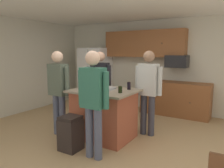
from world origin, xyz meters
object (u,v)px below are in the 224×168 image
object	(u,v)px
person_guest_left	(148,87)
person_guest_by_door	(93,97)
glass_stout_tall	(129,86)
microwave_over_range	(177,61)
tumbler_amber	(96,82)
glass_short_whisky	(120,89)
kitchen_island	(104,114)
person_elder_center	(100,83)
serving_tray	(103,88)
refrigerator	(95,76)
trash_bin	(71,133)
person_guest_right	(58,87)

from	to	relation	value
person_guest_left	person_guest_by_door	distance (m)	1.43
glass_stout_tall	person_guest_left	bearing A→B (deg)	49.37
microwave_over_range	tumbler_amber	distance (m)	2.38
microwave_over_range	glass_short_whisky	xyz separation A→B (m)	(-0.35, -2.45, -0.41)
kitchen_island	person_guest_by_door	bearing A→B (deg)	-67.91
glass_short_whisky	person_guest_left	bearing A→B (deg)	70.02
person_elder_center	glass_short_whisky	bearing A→B (deg)	12.04
serving_tray	tumbler_amber	bearing A→B (deg)	143.08
refrigerator	person_guest_left	size ratio (longest dim) A/B	1.05
person_guest_left	trash_bin	world-z (taller)	person_guest_left
microwave_over_range	person_guest_right	xyz separation A→B (m)	(-1.64, -2.69, -0.45)
person_elder_center	glass_short_whisky	size ratio (longest dim) A/B	14.14
refrigerator	person_elder_center	size ratio (longest dim) A/B	1.06
refrigerator	glass_short_whisky	bearing A→B (deg)	-45.94
serving_tray	trash_bin	world-z (taller)	serving_tray
person_guest_right	glass_short_whisky	size ratio (longest dim) A/B	14.26
glass_stout_tall	trash_bin	bearing A→B (deg)	-119.87
trash_bin	person_guest_left	bearing A→B (deg)	57.35
kitchen_island	trash_bin	size ratio (longest dim) A/B	2.01
trash_bin	glass_short_whisky	bearing A→B (deg)	46.95
kitchen_island	trash_bin	world-z (taller)	kitchen_island
refrigerator	serving_tray	world-z (taller)	refrigerator
kitchen_island	glass_short_whisky	size ratio (longest dim) A/B	10.14
person_guest_left	trash_bin	bearing A→B (deg)	15.99
microwave_over_range	person_guest_right	bearing A→B (deg)	-121.44
refrigerator	person_guest_left	distance (m)	2.99
person_guest_right	person_guest_left	bearing A→B (deg)	9.69
serving_tray	microwave_over_range	bearing A→B (deg)	70.24
glass_short_whisky	tumbler_amber	bearing A→B (deg)	153.10
serving_tray	person_guest_right	bearing A→B (deg)	-154.26
glass_short_whisky	trash_bin	size ratio (longest dim) A/B	0.20
glass_stout_tall	glass_short_whisky	world-z (taller)	glass_stout_tall
kitchen_island	glass_stout_tall	xyz separation A→B (m)	(0.40, 0.28, 0.56)
tumbler_amber	glass_short_whisky	distance (m)	0.95
person_guest_right	serving_tray	bearing A→B (deg)	4.21
person_guest_left	glass_short_whisky	distance (m)	0.74
person_guest_left	person_guest_right	size ratio (longest dim) A/B	1.00
tumbler_amber	serving_tray	distance (m)	0.46
kitchen_island	serving_tray	xyz separation A→B (m)	(-0.06, 0.05, 0.50)
refrigerator	serving_tray	xyz separation A→B (m)	(1.78, -2.18, 0.09)
person_elder_center	glass_short_whisky	xyz separation A→B (m)	(0.98, -0.79, 0.05)
tumbler_amber	glass_stout_tall	xyz separation A→B (m)	(0.82, -0.05, -0.01)
person_elder_center	person_guest_left	bearing A→B (deg)	46.85
person_guest_left	person_guest_right	xyz separation A→B (m)	(-1.55, -0.94, -0.00)
refrigerator	person_guest_left	xyz separation A→B (m)	(2.51, -1.63, 0.09)
person_guest_right	serving_tray	distance (m)	0.91
microwave_over_range	kitchen_island	world-z (taller)	microwave_over_range
refrigerator	glass_short_whisky	distance (m)	3.24
person_guest_left	person_guest_by_door	bearing A→B (deg)	34.19
tumbler_amber	serving_tray	xyz separation A→B (m)	(0.36, -0.27, -0.06)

